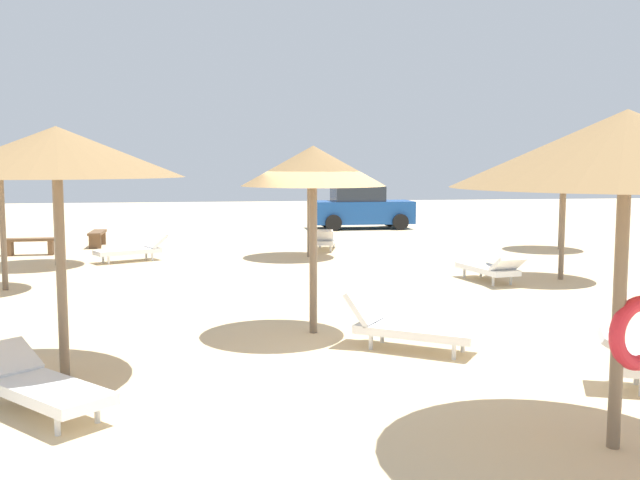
# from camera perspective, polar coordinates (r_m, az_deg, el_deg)

# --- Properties ---
(ground_plane) EXTENTS (80.00, 80.00, 0.00)m
(ground_plane) POSITION_cam_1_polar(r_m,az_deg,el_deg) (10.62, 2.60, -8.15)
(ground_plane) COLOR beige
(parasol_0) EXTENTS (2.67, 2.67, 2.92)m
(parasol_0) POSITION_cam_1_polar(r_m,az_deg,el_deg) (19.61, -20.43, 5.68)
(parasol_0) COLOR #75604C
(parasol_0) RESTS_ON ground
(parasol_2) EXTENTS (2.56, 2.56, 2.68)m
(parasol_2) POSITION_cam_1_polar(r_m,az_deg,el_deg) (20.05, -0.86, 5.42)
(parasol_2) COLOR #75604C
(parasol_2) RESTS_ON ground
(parasol_3) EXTENTS (3.02, 3.02, 3.06)m
(parasol_3) POSITION_cam_1_polar(r_m,az_deg,el_deg) (9.16, -20.22, 6.55)
(parasol_3) COLOR #75604C
(parasol_3) RESTS_ON ground
(parasol_4) EXTENTS (2.49, 2.49, 2.57)m
(parasol_4) POSITION_cam_1_polar(r_m,az_deg,el_deg) (17.00, 18.85, 4.68)
(parasol_4) COLOR #75604C
(parasol_4) RESTS_ON ground
(parasol_5) EXTENTS (2.36, 2.36, 2.85)m
(parasol_5) POSITION_cam_1_polar(r_m,az_deg,el_deg) (16.10, -24.12, 5.48)
(parasol_5) COLOR #75604C
(parasol_5) RESTS_ON ground
(parasol_6) EXTENTS (2.21, 2.21, 2.89)m
(parasol_6) POSITION_cam_1_polar(r_m,az_deg,el_deg) (10.91, -0.55, 5.84)
(parasol_6) COLOR #75604C
(parasol_6) RESTS_ON ground
(parasol_7) EXTENTS (3.09, 3.09, 3.09)m
(parasol_7) POSITION_cam_1_polar(r_m,az_deg,el_deg) (6.94, 23.19, 6.49)
(parasol_7) COLOR #75604C
(parasol_7) RESTS_ON ground
(parasol_8) EXTENTS (2.40, 2.40, 2.74)m
(parasol_8) POSITION_cam_1_polar(r_m,az_deg,el_deg) (23.06, 18.74, 5.28)
(parasol_8) COLOR #75604C
(parasol_8) RESTS_ON ground
(lounger_0) EXTENTS (1.98, 1.40, 0.72)m
(lounger_0) POSITION_cam_1_polar(r_m,az_deg,el_deg) (19.90, -14.68, -0.74)
(lounger_0) COLOR white
(lounger_0) RESTS_ON ground
(lounger_2) EXTENTS (1.11, 1.99, 0.72)m
(lounger_2) POSITION_cam_1_polar(r_m,az_deg,el_deg) (21.72, 0.38, 0.01)
(lounger_2) COLOR white
(lounger_2) RESTS_ON ground
(lounger_3) EXTENTS (1.75, 1.85, 0.63)m
(lounger_3) POSITION_cam_1_polar(r_m,az_deg,el_deg) (8.22, -21.56, -10.62)
(lounger_3) COLOR white
(lounger_3) RESTS_ON ground
(lounger_4) EXTENTS (0.96, 1.98, 0.68)m
(lounger_4) POSITION_cam_1_polar(r_m,az_deg,el_deg) (16.30, 13.41, -2.19)
(lounger_4) COLOR white
(lounger_4) RESTS_ON ground
(lounger_6) EXTENTS (1.88, 1.60, 0.80)m
(lounger_6) POSITION_cam_1_polar(r_m,az_deg,el_deg) (10.22, 6.95, -6.88)
(lounger_6) COLOR white
(lounger_6) RESTS_ON ground
(bench_0) EXTENTS (1.51, 0.45, 0.49)m
(bench_0) POSITION_cam_1_polar(r_m,az_deg,el_deg) (22.17, -22.04, -0.23)
(bench_0) COLOR brown
(bench_0) RESTS_ON ground
(bench_1) EXTENTS (0.40, 1.50, 0.49)m
(bench_1) POSITION_cam_1_polar(r_m,az_deg,el_deg) (23.77, -17.29, 0.33)
(bench_1) COLOR brown
(bench_1) RESTS_ON ground
(parked_car) EXTENTS (4.00, 1.98, 1.72)m
(parked_car) POSITION_cam_1_polar(r_m,az_deg,el_deg) (29.06, 3.30, 2.54)
(parked_car) COLOR #194C9E
(parked_car) RESTS_ON ground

